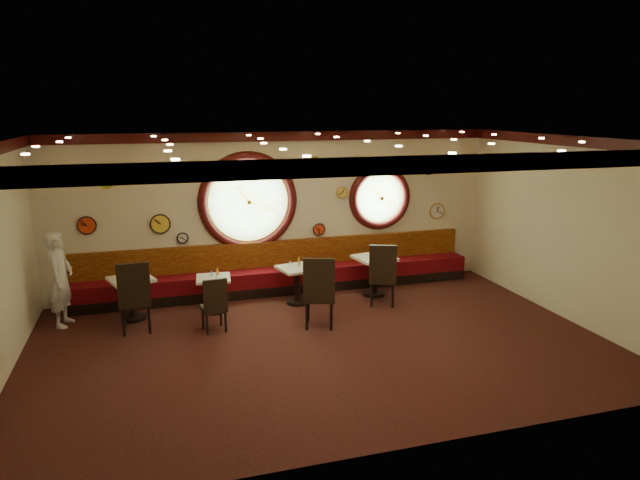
{
  "coord_description": "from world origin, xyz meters",
  "views": [
    {
      "loc": [
        -2.43,
        -8.08,
        3.67
      ],
      "look_at": [
        0.23,
        0.8,
        1.5
      ],
      "focal_mm": 32.0,
      "sensor_mm": 36.0,
      "label": 1
    }
  ],
  "objects_px": {
    "chair_c": "(319,288)",
    "condiment_b_pepper": "(217,276)",
    "waiter": "(60,279)",
    "condiment_c_bottle": "(299,261)",
    "condiment_a_salt": "(123,275)",
    "condiment_d_salt": "(370,254)",
    "table_d": "(374,271)",
    "chair_d": "(383,271)",
    "condiment_b_salt": "(212,274)",
    "condiment_d_pepper": "(378,255)",
    "condiment_b_bottle": "(218,271)",
    "condiment_c_pepper": "(298,264)",
    "chair_b": "(214,301)",
    "table_a": "(132,293)",
    "condiment_d_bottle": "(377,251)",
    "table_c": "(297,281)",
    "chair_a": "(134,293)",
    "condiment_c_salt": "(290,264)",
    "condiment_a_pepper": "(134,276)",
    "condiment_a_bottle": "(135,272)"
  },
  "relations": [
    {
      "from": "condiment_b_salt",
      "to": "condiment_b_bottle",
      "type": "distance_m",
      "value": 0.13
    },
    {
      "from": "condiment_c_pepper",
      "to": "condiment_d_pepper",
      "type": "xyz_separation_m",
      "value": [
        1.61,
        -0.02,
        0.06
      ]
    },
    {
      "from": "table_c",
      "to": "condiment_c_salt",
      "type": "xyz_separation_m",
      "value": [
        -0.11,
        0.1,
        0.32
      ]
    },
    {
      "from": "chair_c",
      "to": "waiter",
      "type": "relative_size",
      "value": 0.47
    },
    {
      "from": "chair_c",
      "to": "condiment_c_bottle",
      "type": "bearing_deg",
      "value": 107.74
    },
    {
      "from": "condiment_d_salt",
      "to": "condiment_a_salt",
      "type": "bearing_deg",
      "value": 179.86
    },
    {
      "from": "table_a",
      "to": "condiment_c_pepper",
      "type": "distance_m",
      "value": 3.02
    },
    {
      "from": "chair_c",
      "to": "condiment_a_salt",
      "type": "xyz_separation_m",
      "value": [
        -3.16,
        1.4,
        0.09
      ]
    },
    {
      "from": "condiment_d_bottle",
      "to": "waiter",
      "type": "height_order",
      "value": "waiter"
    },
    {
      "from": "chair_a",
      "to": "condiment_b_salt",
      "type": "xyz_separation_m",
      "value": [
        1.33,
        0.68,
        0.02
      ]
    },
    {
      "from": "condiment_a_salt",
      "to": "condiment_d_salt",
      "type": "distance_m",
      "value": 4.62
    },
    {
      "from": "condiment_c_salt",
      "to": "condiment_a_pepper",
      "type": "distance_m",
      "value": 2.82
    },
    {
      "from": "condiment_b_bottle",
      "to": "condiment_b_salt",
      "type": "bearing_deg",
      "value": -157.24
    },
    {
      "from": "condiment_b_bottle",
      "to": "condiment_a_pepper",
      "type": "bearing_deg",
      "value": -174.62
    },
    {
      "from": "table_d",
      "to": "condiment_b_pepper",
      "type": "height_order",
      "value": "table_d"
    },
    {
      "from": "condiment_b_bottle",
      "to": "condiment_d_bottle",
      "type": "xyz_separation_m",
      "value": [
        3.15,
        0.08,
        0.13
      ]
    },
    {
      "from": "condiment_d_salt",
      "to": "condiment_c_bottle",
      "type": "height_order",
      "value": "condiment_d_salt"
    },
    {
      "from": "condiment_c_pepper",
      "to": "chair_c",
      "type": "bearing_deg",
      "value": -88.95
    },
    {
      "from": "table_d",
      "to": "condiment_c_salt",
      "type": "relative_size",
      "value": 8.2
    },
    {
      "from": "condiment_b_bottle",
      "to": "table_c",
      "type": "bearing_deg",
      "value": -3.18
    },
    {
      "from": "table_d",
      "to": "condiment_d_bottle",
      "type": "xyz_separation_m",
      "value": [
        0.09,
        0.1,
        0.37
      ]
    },
    {
      "from": "table_c",
      "to": "condiment_d_bottle",
      "type": "height_order",
      "value": "condiment_d_bottle"
    },
    {
      "from": "condiment_d_pepper",
      "to": "condiment_b_bottle",
      "type": "bearing_deg",
      "value": 178.37
    },
    {
      "from": "chair_d",
      "to": "condiment_a_pepper",
      "type": "xyz_separation_m",
      "value": [
        -4.42,
        0.53,
        0.13
      ]
    },
    {
      "from": "chair_d",
      "to": "condiment_d_pepper",
      "type": "bearing_deg",
      "value": 100.28
    },
    {
      "from": "chair_d",
      "to": "condiment_a_salt",
      "type": "bearing_deg",
      "value": -164.92
    },
    {
      "from": "table_c",
      "to": "condiment_d_salt",
      "type": "xyz_separation_m",
      "value": [
        1.5,
        0.08,
        0.39
      ]
    },
    {
      "from": "chair_a",
      "to": "condiment_b_salt",
      "type": "distance_m",
      "value": 1.49
    },
    {
      "from": "table_d",
      "to": "condiment_c_bottle",
      "type": "bearing_deg",
      "value": 178.22
    },
    {
      "from": "condiment_a_salt",
      "to": "condiment_d_bottle",
      "type": "bearing_deg",
      "value": 0.79
    },
    {
      "from": "condiment_d_pepper",
      "to": "condiment_a_pepper",
      "type": "bearing_deg",
      "value": -179.4
    },
    {
      "from": "chair_c",
      "to": "condiment_b_pepper",
      "type": "bearing_deg",
      "value": 160.45
    },
    {
      "from": "table_d",
      "to": "condiment_b_salt",
      "type": "bearing_deg",
      "value": -179.48
    },
    {
      "from": "condiment_c_pepper",
      "to": "table_d",
      "type": "bearing_deg",
      "value": 1.7
    },
    {
      "from": "table_d",
      "to": "chair_d",
      "type": "height_order",
      "value": "chair_d"
    },
    {
      "from": "chair_c",
      "to": "condiment_d_bottle",
      "type": "relative_size",
      "value": 4.74
    },
    {
      "from": "table_a",
      "to": "condiment_a_salt",
      "type": "height_order",
      "value": "condiment_a_salt"
    },
    {
      "from": "condiment_b_salt",
      "to": "waiter",
      "type": "xyz_separation_m",
      "value": [
        -2.53,
        0.05,
        0.11
      ]
    },
    {
      "from": "condiment_c_salt",
      "to": "condiment_c_bottle",
      "type": "distance_m",
      "value": 0.18
    },
    {
      "from": "condiment_b_salt",
      "to": "condiment_d_pepper",
      "type": "distance_m",
      "value": 3.23
    },
    {
      "from": "condiment_c_pepper",
      "to": "condiment_d_bottle",
      "type": "xyz_separation_m",
      "value": [
        1.66,
        0.14,
        0.1
      ]
    },
    {
      "from": "table_a",
      "to": "chair_d",
      "type": "relative_size",
      "value": 1.18
    },
    {
      "from": "condiment_a_salt",
      "to": "table_d",
      "type": "bearing_deg",
      "value": -0.37
    },
    {
      "from": "condiment_d_salt",
      "to": "chair_d",
      "type": "bearing_deg",
      "value": -90.12
    },
    {
      "from": "condiment_a_bottle",
      "to": "waiter",
      "type": "bearing_deg",
      "value": -178.52
    },
    {
      "from": "condiment_a_salt",
      "to": "condiment_d_bottle",
      "type": "relative_size",
      "value": 0.59
    },
    {
      "from": "condiment_c_pepper",
      "to": "condiment_b_bottle",
      "type": "height_order",
      "value": "condiment_b_bottle"
    },
    {
      "from": "table_d",
      "to": "condiment_b_bottle",
      "type": "distance_m",
      "value": 3.08
    },
    {
      "from": "condiment_a_salt",
      "to": "condiment_c_pepper",
      "type": "distance_m",
      "value": 3.14
    },
    {
      "from": "chair_b",
      "to": "condiment_b_bottle",
      "type": "relative_size",
      "value": 3.78
    }
  ]
}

